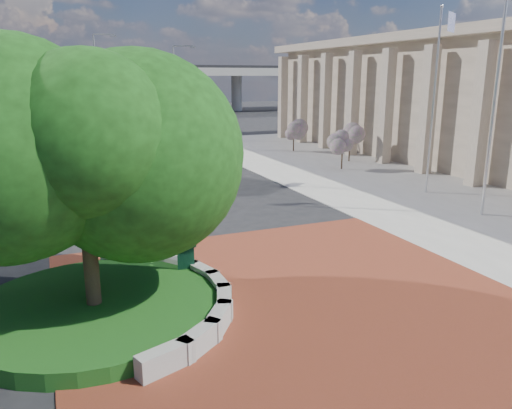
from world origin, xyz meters
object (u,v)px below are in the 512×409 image
at_px(parked_car, 112,127).
at_px(flagpole_b, 434,101).
at_px(post_clock, 184,204).
at_px(street_lamp_near, 177,89).
at_px(flagpole_a, 496,89).
at_px(street_lamp_far, 99,78).

distance_m(parked_car, flagpole_b, 34.68).
relative_size(post_clock, street_lamp_near, 0.51).
height_order(post_clock, parked_car, post_clock).
bearing_deg(flagpole_a, post_clock, -172.20).
bearing_deg(street_lamp_near, parked_car, 109.50).
distance_m(flagpole_b, street_lamp_far, 34.14).
bearing_deg(street_lamp_near, post_clock, -103.80).
bearing_deg(flagpole_b, post_clock, -156.54).
bearing_deg(parked_car, flagpole_b, -54.12).
relative_size(flagpole_a, flagpole_b, 1.15).
bearing_deg(post_clock, parked_car, 85.98).
xyz_separation_m(flagpole_b, street_lamp_near, (-7.58, 21.16, 0.17)).
bearing_deg(post_clock, flagpole_a, 7.80).
height_order(post_clock, street_lamp_far, street_lamp_far).
xyz_separation_m(post_clock, parked_car, (2.72, 38.67, -1.44)).
relative_size(flagpole_a, street_lamp_near, 1.26).
relative_size(post_clock, flagpole_b, 0.46).
bearing_deg(street_lamp_near, flagpole_b, -70.29).
bearing_deg(street_lamp_far, street_lamp_near, -64.70).
relative_size(post_clock, flagpole_a, 0.40).
bearing_deg(flagpole_b, street_lamp_far, 111.62).
height_order(post_clock, street_lamp_near, street_lamp_near).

